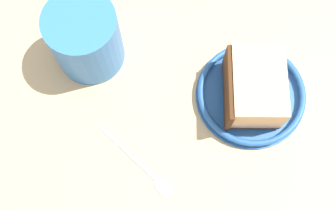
{
  "coord_description": "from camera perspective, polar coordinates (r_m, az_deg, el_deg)",
  "views": [
    {
      "loc": [
        11.9,
        14.91,
        56.81
      ],
      "look_at": [
        7.05,
        -1.24,
        3.0
      ],
      "focal_mm": 44.78,
      "sensor_mm": 36.0,
      "label": 1
    }
  ],
  "objects": [
    {
      "name": "cake_slice",
      "position": [
        0.57,
        11.69,
        2.1
      ],
      "size": [
        10.34,
        11.93,
        6.14
      ],
      "color": "#472814",
      "rests_on": "small_plate"
    },
    {
      "name": "small_plate",
      "position": [
        0.6,
        11.37,
        1.1
      ],
      "size": [
        15.6,
        15.6,
        1.81
      ],
      "color": "#26599E",
      "rests_on": "ground_plane"
    },
    {
      "name": "teaspoon",
      "position": [
        0.57,
        -2.48,
        -9.41
      ],
      "size": [
        7.98,
        12.55,
        0.8
      ],
      "color": "silver",
      "rests_on": "ground_plane"
    },
    {
      "name": "tea_mug",
      "position": [
        0.59,
        -11.14,
        8.98
      ],
      "size": [
        9.7,
        11.71,
        10.37
      ],
      "color": "#3372BF",
      "rests_on": "ground_plane"
    },
    {
      "name": "ground_plane",
      "position": [
        0.61,
        6.68,
        -0.45
      ],
      "size": [
        143.19,
        143.19,
        2.59
      ],
      "primitive_type": "cube",
      "color": "tan"
    }
  ]
}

